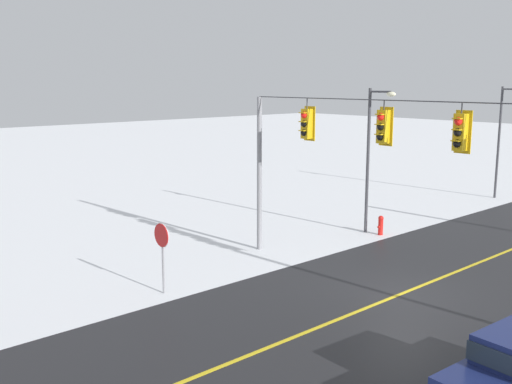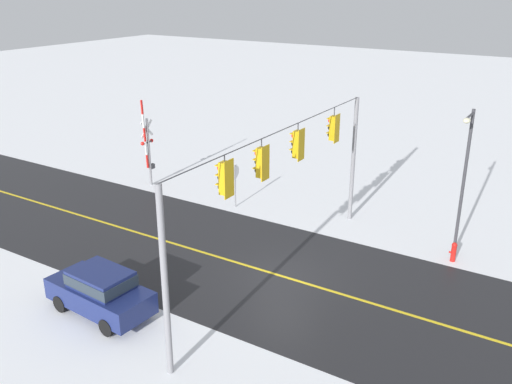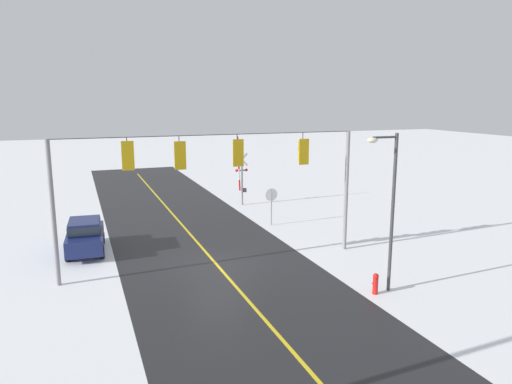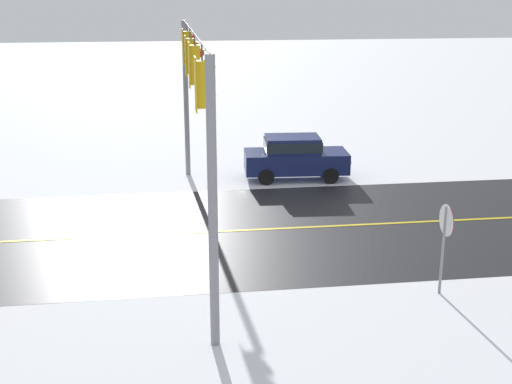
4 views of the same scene
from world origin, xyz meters
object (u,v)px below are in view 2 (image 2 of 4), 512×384
object	(u,v)px
stop_sign	(235,176)
streetlamp_near	(464,171)
fire_hydrant	(454,251)
parked_car_navy	(100,290)
railroad_crossing	(148,147)

from	to	relation	value
stop_sign	streetlamp_near	world-z (taller)	streetlamp_near
streetlamp_near	fire_hydrant	xyz separation A→B (m)	(0.52, 0.13, -3.45)
streetlamp_near	parked_car_navy	bearing A→B (deg)	-40.45
streetlamp_near	fire_hydrant	distance (m)	3.49
stop_sign	parked_car_navy	bearing A→B (deg)	8.31
railroad_crossing	fire_hydrant	size ratio (longest dim) A/B	5.81
railroad_crossing	parked_car_navy	size ratio (longest dim) A/B	1.19
fire_hydrant	railroad_crossing	bearing A→B (deg)	-91.16
fire_hydrant	stop_sign	bearing A→B (deg)	-90.89
railroad_crossing	fire_hydrant	distance (m)	17.71
stop_sign	railroad_crossing	size ratio (longest dim) A/B	0.46
railroad_crossing	fire_hydrant	bearing A→B (deg)	88.84
railroad_crossing	fire_hydrant	world-z (taller)	railroad_crossing
stop_sign	streetlamp_near	bearing A→B (deg)	91.76
parked_car_navy	stop_sign	bearing A→B (deg)	-171.69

